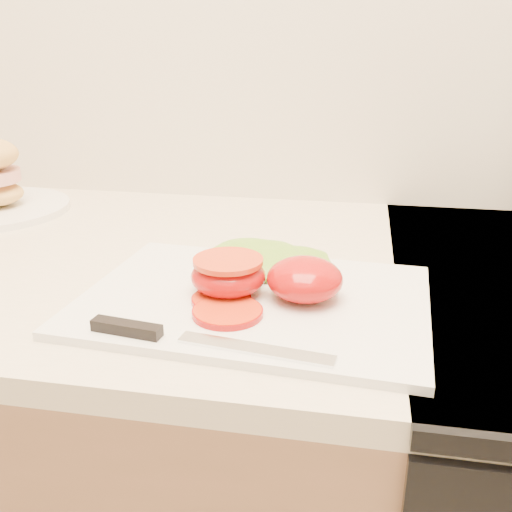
# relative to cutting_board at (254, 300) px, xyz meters

# --- Properties ---
(cutting_board) EXTENTS (0.41, 0.31, 0.01)m
(cutting_board) POSITION_rel_cutting_board_xyz_m (0.00, 0.00, 0.00)
(cutting_board) COLOR silver
(cutting_board) RESTS_ON counter
(tomato_half_dome) EXTENTS (0.09, 0.09, 0.05)m
(tomato_half_dome) POSITION_rel_cutting_board_xyz_m (0.06, 0.00, 0.03)
(tomato_half_dome) COLOR #B21311
(tomato_half_dome) RESTS_ON cutting_board
(tomato_half_cut) EXTENTS (0.09, 0.09, 0.04)m
(tomato_half_cut) POSITION_rel_cutting_board_xyz_m (-0.03, 0.00, 0.03)
(tomato_half_cut) COLOR #B21311
(tomato_half_cut) RESTS_ON cutting_board
(tomato_slice_0) EXTENTS (0.07, 0.07, 0.01)m
(tomato_slice_0) POSITION_rel_cutting_board_xyz_m (-0.02, -0.05, 0.01)
(tomato_slice_0) COLOR red
(tomato_slice_0) RESTS_ON cutting_board
(tomato_slice_1) EXTENTS (0.06, 0.06, 0.01)m
(tomato_slice_1) POSITION_rel_cutting_board_xyz_m (-0.03, -0.02, 0.01)
(tomato_slice_1) COLOR red
(tomato_slice_1) RESTS_ON cutting_board
(lettuce_leaf_0) EXTENTS (0.15, 0.12, 0.03)m
(lettuce_leaf_0) POSITION_rel_cutting_board_xyz_m (-0.01, 0.08, 0.02)
(lettuce_leaf_0) COLOR #87B42F
(lettuce_leaf_0) RESTS_ON cutting_board
(lettuce_leaf_1) EXTENTS (0.12, 0.12, 0.02)m
(lettuce_leaf_1) POSITION_rel_cutting_board_xyz_m (0.04, 0.08, 0.02)
(lettuce_leaf_1) COLOR #87B42F
(lettuce_leaf_1) RESTS_ON cutting_board
(knife) EXTENTS (0.25, 0.04, 0.01)m
(knife) POSITION_rel_cutting_board_xyz_m (-0.06, -0.11, 0.01)
(knife) COLOR silver
(knife) RESTS_ON cutting_board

